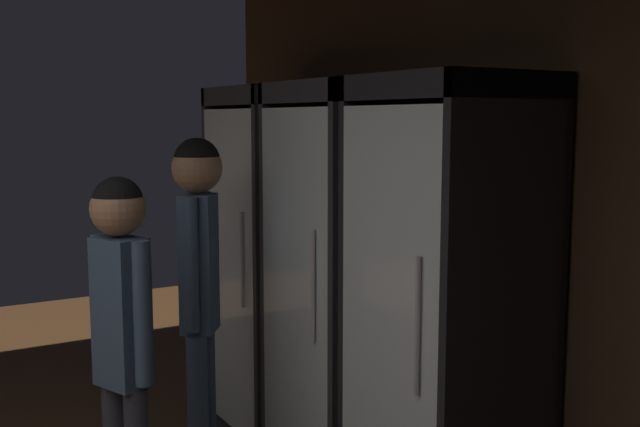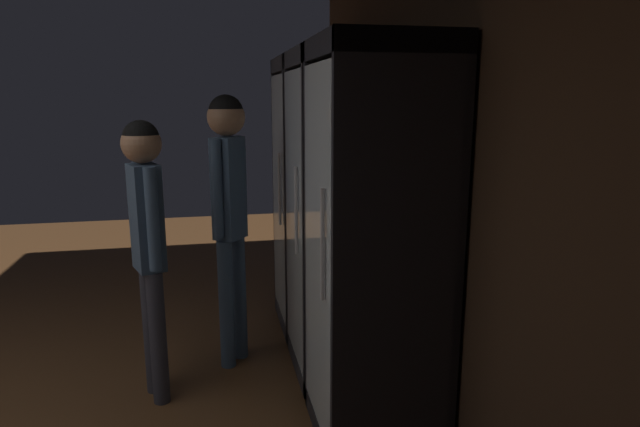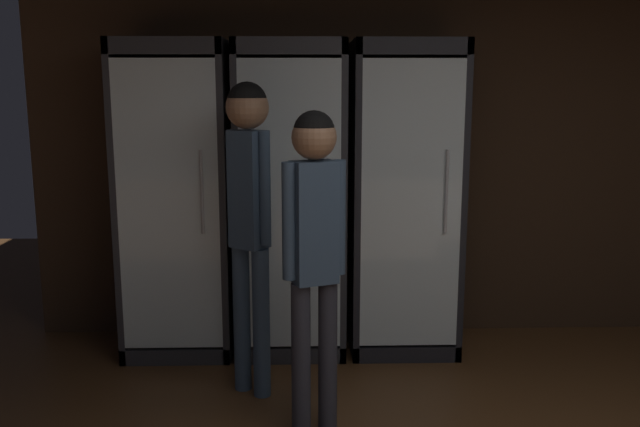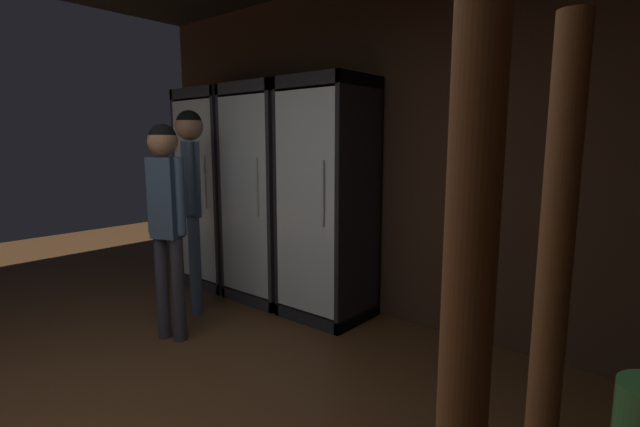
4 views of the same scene
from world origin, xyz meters
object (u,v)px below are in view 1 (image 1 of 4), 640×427
(cooler_center, at_px, (256,218))
(shopper_near, at_px, (79,210))
(shopper_far, at_px, (234,227))
(cooler_right, at_px, (386,216))
(cooler_left, at_px, (124,217))

(cooler_center, xyz_separation_m, shopper_near, (-0.65, -0.85, 0.11))
(shopper_near, bearing_deg, shopper_far, -33.08)
(cooler_right, bearing_deg, shopper_near, -148.92)
(cooler_right, xyz_separation_m, shopper_near, (-1.41, -0.85, 0.10))
(cooler_left, bearing_deg, cooler_right, -0.05)
(cooler_center, height_order, shopper_far, cooler_center)
(cooler_right, relative_size, shopper_near, 1.18)
(cooler_right, relative_size, shopper_far, 1.22)
(shopper_far, bearing_deg, shopper_near, 146.92)
(cooler_center, bearing_deg, shopper_far, -88.59)
(cooler_left, distance_m, shopper_far, 1.52)
(cooler_left, distance_m, shopper_near, 0.86)
(cooler_center, bearing_deg, cooler_right, -0.01)
(cooler_left, relative_size, cooler_center, 1.00)
(cooler_left, height_order, shopper_near, cooler_left)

